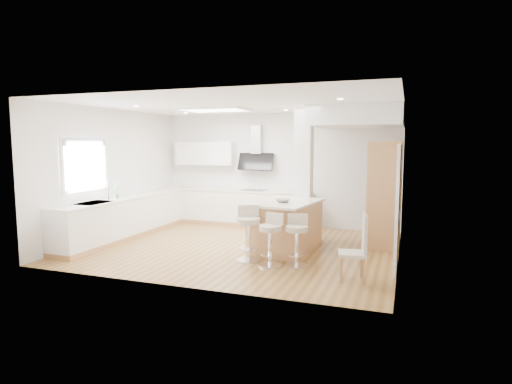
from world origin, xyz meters
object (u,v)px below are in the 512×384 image
at_px(peninsula, 286,226).
at_px(bar_stool_c, 297,237).
at_px(bar_stool_a, 249,230).
at_px(bar_stool_b, 271,237).
at_px(dining_chair, 358,246).

relative_size(peninsula, bar_stool_c, 1.94).
bearing_deg(bar_stool_a, peninsula, 44.16).
xyz_separation_m(bar_stool_a, bar_stool_c, (0.88, -0.04, -0.06)).
bearing_deg(peninsula, bar_stool_c, -56.70).
height_order(bar_stool_a, bar_stool_b, bar_stool_a).
bearing_deg(dining_chair, bar_stool_c, 145.49).
height_order(bar_stool_b, dining_chair, dining_chair).
bearing_deg(bar_stool_b, dining_chair, 2.03).
height_order(bar_stool_b, bar_stool_c, bar_stool_b).
height_order(peninsula, dining_chair, peninsula).
relative_size(bar_stool_b, dining_chair, 0.87).
xyz_separation_m(peninsula, bar_stool_c, (0.46, -0.97, 0.01)).
bearing_deg(bar_stool_c, bar_stool_b, -172.43).
bearing_deg(dining_chair, peninsula, 125.79).
bearing_deg(peninsula, bar_stool_a, -106.38).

